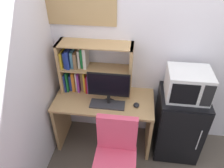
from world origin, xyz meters
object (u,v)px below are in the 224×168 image
Objects in this scene: computer_mouse at (136,105)px; wall_corkboard at (80,6)px; hutch_bookshelf at (85,68)px; desk_chair at (115,163)px; monitor at (109,87)px; keyboard at (107,105)px; mini_fridge at (178,124)px; microwave at (188,84)px.

computer_mouse is 0.11× the size of wall_corkboard.
hutch_bookshelf is 1.11m from desk_chair.
monitor is 1.17× the size of keyboard.
desk_chair is at bearing -75.47° from monitor.
keyboard is at bearing -172.99° from mini_fridge.
wall_corkboard is (-0.33, 0.37, 0.99)m from keyboard.
computer_mouse is 0.09× the size of mini_fridge.
wall_corkboard is (-0.34, 0.35, 0.76)m from monitor.
keyboard is 0.46× the size of mini_fridge.
monitor is 0.39m from computer_mouse.
hutch_bookshelf is 2.12× the size of keyboard.
hutch_bookshelf is 10.48× the size of computer_mouse.
mini_fridge reaches higher than computer_mouse.
computer_mouse is 1.23m from wall_corkboard.
monitor is at bearing -174.74° from mini_fridge.
hutch_bookshelf is at bearing 142.32° from monitor.
desk_chair is at bearing -60.22° from hutch_bookshelf.
computer_mouse is at bearing -27.88° from wall_corkboard.
monitor is 0.23m from keyboard.
monitor is at bearing -174.54° from microwave.
wall_corkboard is at bearing 103.84° from hutch_bookshelf.
keyboard is 0.52× the size of wall_corkboard.
mini_fridge is (0.84, 0.08, -0.53)m from monitor.
monitor reaches higher than desk_chair.
keyboard is (0.30, -0.27, -0.31)m from hutch_bookshelf.
hutch_bookshelf reaches higher than mini_fridge.
mini_fridge is 1.77m from wall_corkboard.
keyboard is 0.64m from desk_chair.
hutch_bookshelf reaches higher than keyboard.
computer_mouse is 0.67m from desk_chair.
microwave reaches higher than computer_mouse.
computer_mouse reaches higher than keyboard.
mini_fridge is 0.59m from microwave.
hutch_bookshelf is 0.40m from monitor.
mini_fridge is (1.16, -0.17, -0.61)m from hutch_bookshelf.
mini_fridge is at bearing -12.80° from wall_corkboard.
hutch_bookshelf is at bearing 172.02° from microwave.
keyboard is 4.94× the size of computer_mouse.
microwave is at bearing -7.98° from hutch_bookshelf.
microwave is at bearing 5.46° from monitor.
wall_corkboard is at bearing 167.20° from mini_fridge.
wall_corkboard reaches higher than keyboard.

